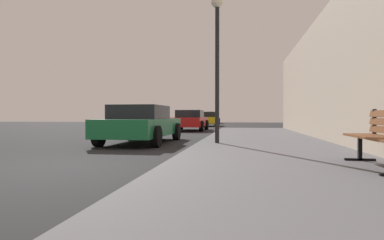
{
  "coord_description": "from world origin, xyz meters",
  "views": [
    {
      "loc": [
        3.29,
        -5.03,
        0.93
      ],
      "look_at": [
        2.11,
        2.55,
        0.82
      ],
      "focal_mm": 30.12,
      "sensor_mm": 36.0,
      "label": 1
    }
  ],
  "objects_px": {
    "bench": "(384,133)",
    "car_silver": "(211,118)",
    "car_green": "(142,124)",
    "car_yellow": "(207,119)",
    "car_red": "(190,120)",
    "street_lamp": "(217,42)"
  },
  "relations": [
    {
      "from": "bench",
      "to": "car_silver",
      "type": "xyz_separation_m",
      "value": [
        -5.77,
        32.94,
        -0.02
      ]
    },
    {
      "from": "bench",
      "to": "car_yellow",
      "type": "distance_m",
      "value": 23.95
    },
    {
      "from": "car_yellow",
      "to": "car_silver",
      "type": "xyz_separation_m",
      "value": [
        -0.59,
        9.55,
        0.0
      ]
    },
    {
      "from": "car_green",
      "to": "car_yellow",
      "type": "distance_m",
      "value": 18.07
    },
    {
      "from": "street_lamp",
      "to": "car_red",
      "type": "xyz_separation_m",
      "value": [
        -2.5,
        10.63,
        -2.39
      ]
    },
    {
      "from": "street_lamp",
      "to": "car_red",
      "type": "height_order",
      "value": "street_lamp"
    },
    {
      "from": "car_green",
      "to": "car_red",
      "type": "height_order",
      "value": "same"
    },
    {
      "from": "bench",
      "to": "car_yellow",
      "type": "height_order",
      "value": "car_yellow"
    },
    {
      "from": "car_yellow",
      "to": "bench",
      "type": "bearing_deg",
      "value": -77.51
    },
    {
      "from": "street_lamp",
      "to": "car_silver",
      "type": "height_order",
      "value": "street_lamp"
    },
    {
      "from": "car_silver",
      "to": "car_green",
      "type": "bearing_deg",
      "value": -89.38
    },
    {
      "from": "street_lamp",
      "to": "car_green",
      "type": "height_order",
      "value": "street_lamp"
    },
    {
      "from": "bench",
      "to": "car_red",
      "type": "xyz_separation_m",
      "value": [
        -5.3,
        14.62,
        -0.02
      ]
    },
    {
      "from": "bench",
      "to": "car_green",
      "type": "relative_size",
      "value": 0.37
    },
    {
      "from": "bench",
      "to": "car_green",
      "type": "distance_m",
      "value": 7.63
    },
    {
      "from": "car_red",
      "to": "bench",
      "type": "bearing_deg",
      "value": -70.05
    },
    {
      "from": "car_red",
      "to": "car_yellow",
      "type": "relative_size",
      "value": 1.02
    },
    {
      "from": "car_green",
      "to": "car_red",
      "type": "xyz_separation_m",
      "value": [
        0.17,
        9.3,
        -0.0
      ]
    },
    {
      "from": "bench",
      "to": "car_silver",
      "type": "bearing_deg",
      "value": 100.2
    },
    {
      "from": "car_red",
      "to": "car_green",
      "type": "bearing_deg",
      "value": -91.03
    },
    {
      "from": "car_yellow",
      "to": "car_silver",
      "type": "height_order",
      "value": "car_silver"
    },
    {
      "from": "street_lamp",
      "to": "car_green",
      "type": "relative_size",
      "value": 0.92
    }
  ]
}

